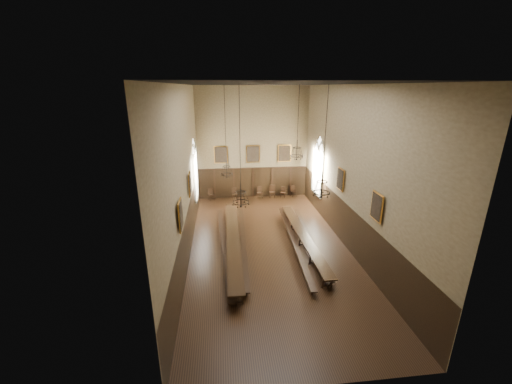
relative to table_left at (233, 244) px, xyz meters
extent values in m
cube|color=black|center=(2.07, 0.10, -0.42)|extent=(9.00, 18.00, 0.02)
cube|color=black|center=(2.07, 0.10, 8.60)|extent=(9.00, 18.00, 0.02)
cube|color=#7C6B4C|center=(2.07, 9.11, 4.09)|extent=(9.00, 0.02, 9.00)
cube|color=#7C6B4C|center=(2.07, -8.91, 4.09)|extent=(9.00, 0.02, 9.00)
cube|color=#7C6B4C|center=(-2.44, 0.10, 4.09)|extent=(0.02, 18.00, 9.00)
cube|color=#7C6B4C|center=(6.58, 0.10, 4.09)|extent=(0.02, 18.00, 9.00)
cube|color=black|center=(0.00, 0.00, 0.37)|extent=(0.89, 10.55, 0.07)
cube|color=black|center=(4.10, 0.06, 0.26)|extent=(0.80, 9.08, 0.06)
cube|color=black|center=(-0.52, -0.08, 0.03)|extent=(0.80, 10.39, 0.05)
cube|color=black|center=(0.59, 0.31, 0.01)|extent=(0.68, 9.83, 0.05)
cube|color=black|center=(3.52, 0.08, 0.01)|extent=(0.71, 9.89, 0.05)
cube|color=black|center=(4.58, 0.26, -0.03)|extent=(0.71, 9.01, 0.05)
cube|color=black|center=(-1.41, 8.57, 0.04)|extent=(0.54, 0.54, 0.05)
cube|color=black|center=(-1.41, 8.75, 0.30)|extent=(0.41, 0.18, 0.51)
cube|color=black|center=(0.49, 8.63, 0.03)|extent=(0.45, 0.45, 0.05)
cube|color=black|center=(0.49, 8.80, 0.27)|extent=(0.41, 0.08, 0.49)
cube|color=black|center=(2.60, 8.67, 0.05)|extent=(0.48, 0.48, 0.05)
cube|color=black|center=(2.60, 8.86, 0.31)|extent=(0.43, 0.09, 0.51)
cube|color=black|center=(3.66, 8.66, 0.08)|extent=(0.49, 0.49, 0.05)
cube|color=black|center=(3.66, 8.86, 0.36)|extent=(0.46, 0.08, 0.55)
cube|color=black|center=(4.56, 8.60, 0.01)|extent=(0.50, 0.50, 0.05)
cube|color=black|center=(4.56, 8.77, 0.25)|extent=(0.38, 0.17, 0.47)
cube|color=black|center=(5.49, 8.69, 0.04)|extent=(0.54, 0.54, 0.05)
cube|color=black|center=(5.49, 8.87, 0.29)|extent=(0.41, 0.18, 0.50)
cylinder|color=black|center=(-0.20, 2.85, 6.42)|extent=(0.03, 0.03, 4.33)
torus|color=black|center=(-0.20, 2.85, 3.33)|extent=(0.75, 0.75, 0.04)
torus|color=black|center=(-0.20, 2.85, 3.81)|extent=(0.48, 0.48, 0.04)
cylinder|color=black|center=(-0.20, 2.85, 3.73)|extent=(0.05, 0.05, 1.06)
cylinder|color=black|center=(4.14, 2.67, 6.99)|extent=(0.03, 0.03, 3.20)
torus|color=black|center=(4.14, 2.67, 4.40)|extent=(0.80, 0.80, 0.05)
torus|color=black|center=(4.14, 2.67, 4.92)|extent=(0.51, 0.51, 0.04)
cylinder|color=black|center=(4.14, 2.67, 4.82)|extent=(0.06, 0.06, 1.12)
cylinder|color=black|center=(0.35, -2.24, 6.44)|extent=(0.03, 0.03, 4.30)
torus|color=black|center=(0.35, -2.24, 3.33)|extent=(0.77, 0.77, 0.05)
torus|color=black|center=(0.35, -2.24, 3.83)|extent=(0.49, 0.49, 0.04)
cylinder|color=black|center=(0.35, -2.24, 3.74)|extent=(0.05, 0.05, 1.09)
cylinder|color=black|center=(4.28, -2.00, 6.61)|extent=(0.03, 0.03, 3.96)
torus|color=black|center=(4.28, -2.00, 3.59)|extent=(0.84, 0.84, 0.05)
torus|color=black|center=(4.28, -2.00, 4.13)|extent=(0.54, 0.54, 0.04)
cylinder|color=black|center=(4.28, -2.00, 4.03)|extent=(0.06, 0.06, 1.19)
cube|color=gold|center=(-0.53, 8.98, 3.29)|extent=(1.10, 0.12, 1.40)
cube|color=black|center=(-0.53, 8.98, 3.29)|extent=(0.98, 0.02, 1.28)
cube|color=gold|center=(2.07, 8.98, 3.29)|extent=(1.10, 0.12, 1.40)
cube|color=black|center=(2.07, 8.98, 3.29)|extent=(0.98, 0.02, 1.28)
cube|color=gold|center=(4.67, 8.98, 3.29)|extent=(1.10, 0.12, 1.40)
cube|color=black|center=(4.67, 8.98, 3.29)|extent=(0.98, 0.02, 1.28)
cube|color=gold|center=(-2.31, 1.10, 3.29)|extent=(0.12, 1.00, 1.30)
cube|color=black|center=(-2.31, 1.10, 3.29)|extent=(0.02, 0.88, 1.18)
cube|color=gold|center=(-2.31, -3.40, 3.29)|extent=(0.12, 1.00, 1.30)
cube|color=black|center=(-2.31, -3.40, 3.29)|extent=(0.02, 0.88, 1.18)
cube|color=gold|center=(6.45, 1.10, 3.29)|extent=(0.12, 1.00, 1.30)
cube|color=black|center=(6.45, 1.10, 3.29)|extent=(0.02, 0.88, 1.18)
cube|color=gold|center=(6.45, -3.40, 3.29)|extent=(0.12, 1.00, 1.30)
cube|color=black|center=(6.45, -3.40, 3.29)|extent=(0.02, 0.88, 1.18)
camera|label=1|loc=(-0.49, -15.98, 8.45)|focal=22.00mm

